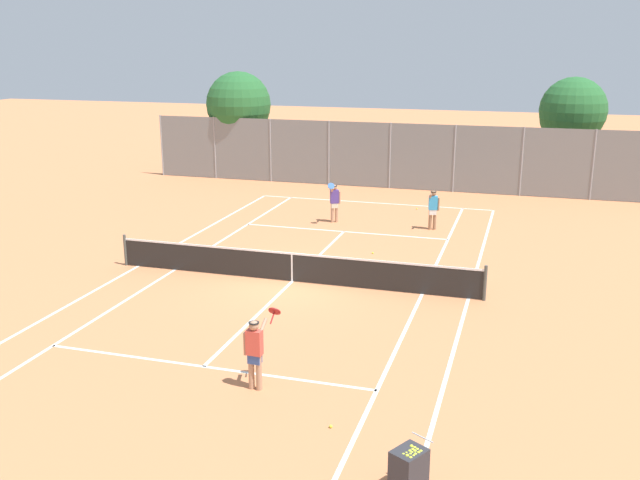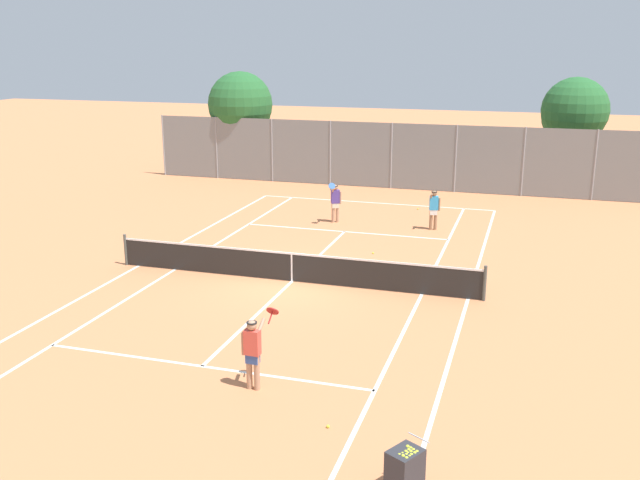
% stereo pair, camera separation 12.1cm
% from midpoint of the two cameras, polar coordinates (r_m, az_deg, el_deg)
% --- Properties ---
extents(ground_plane, '(120.00, 120.00, 0.00)m').
position_cam_midpoint_polar(ground_plane, '(22.60, -2.40, -3.33)').
color(ground_plane, '#CC7A4C').
extents(court_line_markings, '(11.10, 23.90, 0.01)m').
position_cam_midpoint_polar(court_line_markings, '(22.60, -2.40, -3.32)').
color(court_line_markings, silver).
rests_on(court_line_markings, ground).
extents(tennis_net, '(12.00, 0.10, 1.07)m').
position_cam_midpoint_polar(tennis_net, '(22.44, -2.41, -2.10)').
color(tennis_net, '#474C47').
rests_on(tennis_net, ground).
extents(ball_cart, '(0.71, 0.77, 0.96)m').
position_cam_midpoint_polar(ball_cart, '(12.44, 6.83, -17.61)').
color(ball_cart, '#2D2D33').
rests_on(ball_cart, ground).
extents(player_near_side, '(0.69, 0.73, 1.77)m').
position_cam_midpoint_polar(player_near_side, '(15.59, -5.45, -8.72)').
color(player_near_side, tan).
rests_on(player_near_side, ground).
extents(player_far_left, '(0.43, 0.90, 1.77)m').
position_cam_midpoint_polar(player_far_left, '(29.73, 1.05, 3.17)').
color(player_far_left, tan).
rests_on(player_far_left, ground).
extents(player_far_right, '(0.44, 0.54, 1.60)m').
position_cam_midpoint_polar(player_far_right, '(28.91, 8.91, 2.59)').
color(player_far_right, '#936B4C').
rests_on(player_far_right, ground).
extents(loose_tennis_ball_0, '(0.07, 0.07, 0.07)m').
position_cam_midpoint_polar(loose_tennis_ball_0, '(25.53, 4.11, -1.04)').
color(loose_tennis_ball_0, '#D1DB33').
rests_on(loose_tennis_ball_0, ground).
extents(loose_tennis_ball_1, '(0.07, 0.07, 0.07)m').
position_cam_midpoint_polar(loose_tennis_ball_1, '(14.47, 0.62, -14.68)').
color(loose_tennis_ball_1, '#D1DB33').
rests_on(loose_tennis_ball_1, ground).
extents(loose_tennis_ball_2, '(0.07, 0.07, 0.07)m').
position_cam_midpoint_polar(loose_tennis_ball_2, '(32.52, 7.64, 2.50)').
color(loose_tennis_ball_2, '#D1DB33').
rests_on(loose_tennis_ball_2, ground).
extents(back_fence, '(26.15, 0.08, 3.38)m').
position_cam_midpoint_polar(back_fence, '(36.84, 5.52, 6.73)').
color(back_fence, gray).
rests_on(back_fence, ground).
extents(tree_behind_left, '(3.60, 3.60, 5.75)m').
position_cam_midpoint_polar(tree_behind_left, '(40.66, -6.46, 10.63)').
color(tree_behind_left, brown).
rests_on(tree_behind_left, ground).
extents(tree_behind_right, '(3.39, 3.39, 5.62)m').
position_cam_midpoint_polar(tree_behind_right, '(39.33, 19.32, 9.60)').
color(tree_behind_right, brown).
rests_on(tree_behind_right, ground).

